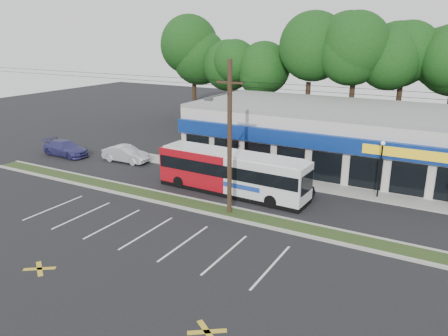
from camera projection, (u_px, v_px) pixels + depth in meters
ground at (183, 210)px, 29.58m from camera, size 120.00×120.00×0.00m
grass_strip at (192, 204)px, 30.39m from camera, size 40.00×1.60×0.12m
curb_south at (185, 208)px, 29.68m from camera, size 40.00×0.25×0.14m
curb_north at (198, 200)px, 31.10m from camera, size 40.00×0.25×0.14m
sidewalk at (299, 183)px, 34.72m from camera, size 32.00×2.20×0.10m
strip_mall at (333, 135)px, 39.47m from camera, size 25.00×12.55×5.30m
utility_pole at (227, 134)px, 27.42m from camera, size 50.00×2.77×10.00m
lamp_post at (381, 163)px, 30.96m from camera, size 0.30×0.30×4.25m
tree_line at (349, 63)px, 46.86m from camera, size 46.76×6.76×11.83m
metrobus at (232, 172)px, 32.22m from camera, size 11.80×2.89×3.15m
car_dark at (286, 186)px, 31.93m from camera, size 4.57×2.50×1.47m
car_silver at (126, 154)px, 40.44m from camera, size 4.63×1.78×1.50m
car_blue at (66, 148)px, 42.49m from camera, size 5.17×2.29×1.47m
pedestrian_a at (270, 171)px, 35.19m from camera, size 0.69×0.53×1.68m
pedestrian_b at (269, 172)px, 35.19m from camera, size 0.80×0.65×1.56m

